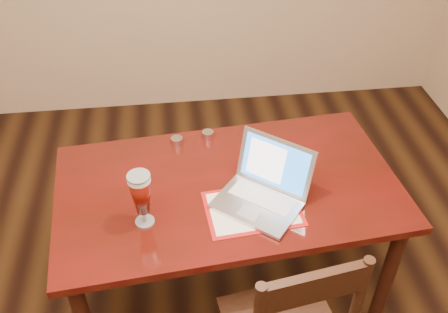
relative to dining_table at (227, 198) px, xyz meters
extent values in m
cube|color=#500B0A|center=(0.01, 0.01, 0.06)|extent=(1.67, 1.03, 0.04)
cylinder|color=black|center=(0.75, -0.30, -0.31)|extent=(0.07, 0.07, 0.71)
cylinder|color=black|center=(-0.74, 0.31, -0.31)|extent=(0.07, 0.07, 0.71)
cylinder|color=black|center=(0.69, 0.44, -0.31)|extent=(0.07, 0.07, 0.71)
cube|color=#AD1110|center=(0.09, -0.16, 0.08)|extent=(0.44, 0.33, 0.00)
cube|color=white|center=(0.09, -0.16, 0.08)|extent=(0.40, 0.29, 0.00)
cube|color=#B8B7BC|center=(0.11, -0.16, 0.09)|extent=(0.44, 0.42, 0.02)
cube|color=silver|center=(0.14, -0.12, 0.10)|extent=(0.30, 0.27, 0.00)
cube|color=#B8B9BD|center=(0.07, -0.21, 0.10)|extent=(0.11, 0.11, 0.00)
cube|color=#B8B7BC|center=(0.21, -0.03, 0.22)|extent=(0.32, 0.28, 0.24)
cube|color=blue|center=(0.21, -0.04, 0.22)|extent=(0.28, 0.24, 0.20)
cube|color=white|center=(0.17, -0.01, 0.22)|extent=(0.17, 0.15, 0.17)
cylinder|color=silver|center=(-0.38, -0.19, 0.09)|extent=(0.08, 0.08, 0.01)
cylinder|color=silver|center=(-0.38, -0.19, 0.12)|extent=(0.01, 0.01, 0.06)
cylinder|color=white|center=(-0.38, -0.19, 0.33)|extent=(0.10, 0.10, 0.02)
cylinder|color=silver|center=(-0.38, -0.19, 0.35)|extent=(0.10, 0.10, 0.01)
cylinder|color=silver|center=(-0.22, 0.34, 0.10)|extent=(0.06, 0.06, 0.04)
cylinder|color=silver|center=(-0.06, 0.38, 0.10)|extent=(0.06, 0.06, 0.04)
cylinder|color=black|center=(0.36, -0.74, 0.11)|extent=(0.04, 0.04, 0.58)
cube|color=black|center=(0.18, -0.77, 0.33)|extent=(0.37, 0.09, 0.13)
camera|label=1|loc=(-0.22, -1.70, 1.67)|focal=40.00mm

